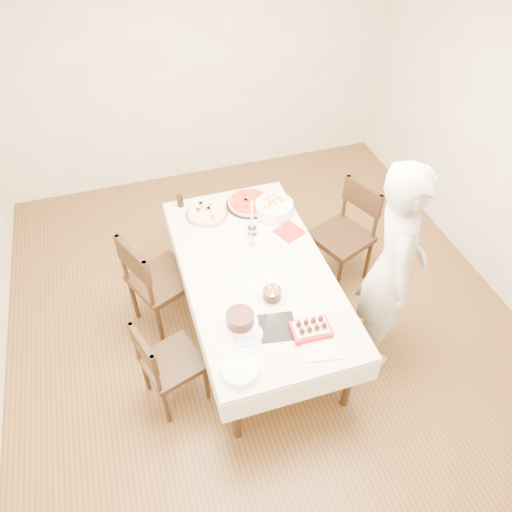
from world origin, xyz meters
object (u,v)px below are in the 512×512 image
object	(u,v)px
chair_right_savory	(341,237)
pasta_bowl	(274,208)
chair_left_dessert	(172,362)
pizza_white	(207,213)
pizza_pepperoni	(250,203)
layer_cake	(240,319)
cola_glass	(180,201)
taper_candle	(252,217)
dining_table	(256,300)
birthday_cake	(272,290)
strawberry_box	(311,329)
person	(393,268)
chair_left_savory	(162,280)

from	to	relation	value
chair_right_savory	pasta_bowl	bearing A→B (deg)	135.80
chair_left_dessert	pizza_white	bearing A→B (deg)	-133.13
pizza_white	pizza_pepperoni	size ratio (longest dim) A/B	0.87
layer_cake	cola_glass	bearing A→B (deg)	95.58
taper_candle	layer_cake	size ratio (longest dim) A/B	1.40
dining_table	taper_candle	xyz separation A→B (m)	(0.10, 0.42, 0.56)
pizza_white	birthday_cake	size ratio (longest dim) A/B	2.67
pasta_bowl	birthday_cake	xyz separation A→B (m)	(-0.34, -0.95, 0.02)
pasta_bowl	cola_glass	distance (m)	0.86
chair_left_dessert	pasta_bowl	distance (m)	1.63
layer_cake	pizza_white	bearing A→B (deg)	87.50
pasta_bowl	pizza_pepperoni	bearing A→B (deg)	131.63
birthday_cake	strawberry_box	size ratio (longest dim) A/B	0.52
dining_table	chair_right_savory	world-z (taller)	chair_right_savory
pizza_pepperoni	layer_cake	xyz separation A→B (m)	(-0.47, -1.31, 0.03)
taper_candle	birthday_cake	size ratio (longest dim) A/B	2.53
chair_left_dessert	person	size ratio (longest dim) A/B	0.47
chair_left_savory	birthday_cake	xyz separation A→B (m)	(0.76, -0.66, 0.32)
cola_glass	birthday_cake	bearing A→B (deg)	-71.39
chair_right_savory	pizza_pepperoni	size ratio (longest dim) A/B	2.29
chair_left_dessert	strawberry_box	bearing A→B (deg)	147.29
cola_glass	strawberry_box	bearing A→B (deg)	-70.50
cola_glass	layer_cake	size ratio (longest dim) A/B	0.43
pizza_pepperoni	strawberry_box	distance (m)	1.53
pizza_white	cola_glass	bearing A→B (deg)	134.80
dining_table	taper_candle	bearing A→B (deg)	77.04
person	strawberry_box	xyz separation A→B (m)	(-0.75, -0.24, -0.15)
pizza_white	pizza_pepperoni	bearing A→B (deg)	4.05
taper_candle	strawberry_box	distance (m)	1.15
chair_left_savory	pizza_pepperoni	distance (m)	1.07
strawberry_box	chair_right_savory	bearing A→B (deg)	54.94
chair_left_savory	birthday_cake	bearing A→B (deg)	114.31
strawberry_box	chair_left_dessert	bearing A→B (deg)	165.14
chair_right_savory	pizza_white	size ratio (longest dim) A/B	2.62
dining_table	chair_left_dessert	xyz separation A→B (m)	(-0.80, -0.45, 0.06)
pizza_white	pasta_bowl	xyz separation A→B (m)	(0.58, -0.16, 0.04)
birthday_cake	chair_right_savory	bearing A→B (deg)	37.35
pizza_pepperoni	cola_glass	bearing A→B (deg)	164.32
chair_left_dessert	pasta_bowl	world-z (taller)	chair_left_dessert
chair_right_savory	person	size ratio (longest dim) A/B	0.54
chair_left_savory	birthday_cake	size ratio (longest dim) A/B	7.14
dining_table	person	size ratio (longest dim) A/B	1.14
birthday_cake	strawberry_box	world-z (taller)	birthday_cake
dining_table	pasta_bowl	distance (m)	0.85
pasta_bowl	birthday_cake	bearing A→B (deg)	-109.73
dining_table	birthday_cake	xyz separation A→B (m)	(0.03, -0.33, 0.46)
chair_right_savory	strawberry_box	size ratio (longest dim) A/B	3.63
chair_right_savory	pasta_bowl	distance (m)	0.71
pizza_pepperoni	pizza_white	bearing A→B (deg)	-175.95
taper_candle	chair_right_savory	bearing A→B (deg)	-2.46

